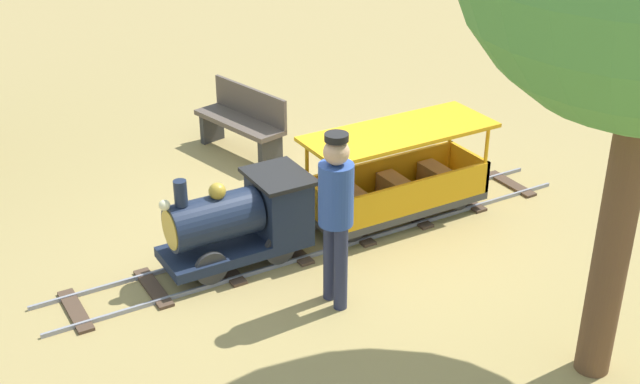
{
  "coord_description": "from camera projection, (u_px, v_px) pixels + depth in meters",
  "views": [
    {
      "loc": [
        -6.3,
        3.77,
        4.22
      ],
      "look_at": [
        0.0,
        0.1,
        0.55
      ],
      "focal_mm": 46.99,
      "sensor_mm": 36.0,
      "label": 1
    }
  ],
  "objects": [
    {
      "name": "park_bench",
      "position": [
        243.0,
        121.0,
        10.17
      ],
      "size": [
        1.36,
        0.69,
        0.82
      ],
      "color": "brown",
      "rests_on": "ground_plane"
    },
    {
      "name": "locomotive",
      "position": [
        243.0,
        219.0,
        7.81
      ],
      "size": [
        0.66,
        1.45,
        0.98
      ],
      "color": "#192338",
      "rests_on": "ground_plane"
    },
    {
      "name": "track",
      "position": [
        322.0,
        239.0,
        8.41
      ],
      "size": [
        0.7,
        5.7,
        0.04
      ],
      "color": "gray",
      "rests_on": "ground_plane"
    },
    {
      "name": "conductor_person",
      "position": [
        336.0,
        207.0,
        7.01
      ],
      "size": [
        0.3,
        0.3,
        1.62
      ],
      "color": "#282D47",
      "rests_on": "ground_plane"
    },
    {
      "name": "passenger_car",
      "position": [
        397.0,
        183.0,
        8.63
      ],
      "size": [
        0.76,
        2.0,
        0.97
      ],
      "color": "#3F3F3F",
      "rests_on": "ground_plane"
    },
    {
      "name": "ground_plane",
      "position": [
        329.0,
        238.0,
        8.45
      ],
      "size": [
        60.0,
        60.0,
        0.0
      ],
      "primitive_type": "plane",
      "color": "#A38C51"
    }
  ]
}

